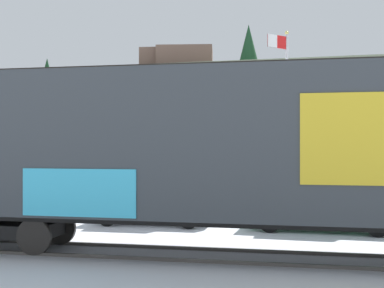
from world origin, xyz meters
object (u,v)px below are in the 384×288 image
Objects in this scene: freight_car at (226,147)px; parked_car_green at (320,204)px; flagpole at (284,100)px; parked_car_silver at (153,199)px.

freight_car reaches higher than parked_car_green.
flagpole is (0.52, 11.15, 2.05)m from freight_car.
freight_car is at bearing -53.51° from parked_car_silver.
flagpole is 1.67× the size of parked_car_green.
flagpole is 8.50m from parked_car_silver.
freight_car is 6.22m from parked_car_silver.
freight_car reaches higher than parked_car_silver.
freight_car is at bearing -92.69° from flagpole.
parked_car_silver is 0.89× the size of parked_car_green.
freight_car is 3.32× the size of parked_car_green.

